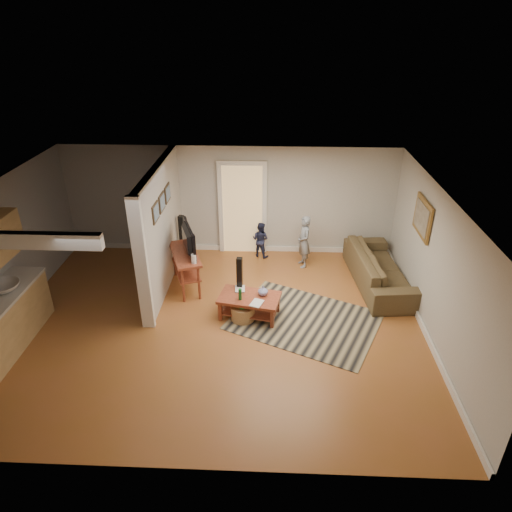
{
  "coord_description": "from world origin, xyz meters",
  "views": [
    {
      "loc": [
        1.02,
        -6.72,
        5.0
      ],
      "look_at": [
        0.71,
        0.62,
        1.1
      ],
      "focal_mm": 32.0,
      "sensor_mm": 36.0,
      "label": 1
    }
  ],
  "objects_px": {
    "child": "(303,265)",
    "sofa": "(377,283)",
    "speaker_left": "(240,283)",
    "toddler": "(260,256)",
    "speaker_right": "(183,240)",
    "toy_basket": "(243,312)",
    "coffee_table": "(250,301)",
    "tv_console": "(186,256)"
  },
  "relations": [
    {
      "from": "sofa",
      "to": "coffee_table",
      "type": "distance_m",
      "value": 2.92
    },
    {
      "from": "sofa",
      "to": "speaker_left",
      "type": "xyz_separation_m",
      "value": [
        -2.82,
        -0.95,
        0.52
      ]
    },
    {
      "from": "coffee_table",
      "to": "child",
      "type": "bearing_deg",
      "value": 61.69
    },
    {
      "from": "speaker_left",
      "to": "child",
      "type": "xyz_separation_m",
      "value": [
        1.29,
        1.66,
        -0.52
      ]
    },
    {
      "from": "coffee_table",
      "to": "speaker_right",
      "type": "xyz_separation_m",
      "value": [
        -1.62,
        2.03,
        0.23
      ]
    },
    {
      "from": "coffee_table",
      "to": "speaker_left",
      "type": "distance_m",
      "value": 0.43
    },
    {
      "from": "sofa",
      "to": "toy_basket",
      "type": "relative_size",
      "value": 5.46
    },
    {
      "from": "sofa",
      "to": "child",
      "type": "distance_m",
      "value": 1.69
    },
    {
      "from": "coffee_table",
      "to": "toddler",
      "type": "distance_m",
      "value": 2.43
    },
    {
      "from": "toy_basket",
      "to": "toddler",
      "type": "distance_m",
      "value": 2.53
    },
    {
      "from": "speaker_right",
      "to": "toy_basket",
      "type": "height_order",
      "value": "speaker_right"
    },
    {
      "from": "sofa",
      "to": "child",
      "type": "relative_size",
      "value": 2.04
    },
    {
      "from": "coffee_table",
      "to": "child",
      "type": "relative_size",
      "value": 1.01
    },
    {
      "from": "child",
      "to": "sofa",
      "type": "bearing_deg",
      "value": 50.63
    },
    {
      "from": "sofa",
      "to": "speaker_left",
      "type": "bearing_deg",
      "value": 102.7
    },
    {
      "from": "tv_console",
      "to": "toy_basket",
      "type": "relative_size",
      "value": 3.0
    },
    {
      "from": "toddler",
      "to": "tv_console",
      "type": "bearing_deg",
      "value": 69.1
    },
    {
      "from": "tv_console",
      "to": "toy_basket",
      "type": "xyz_separation_m",
      "value": [
        1.22,
        -1.09,
        -0.55
      ]
    },
    {
      "from": "speaker_right",
      "to": "toy_basket",
      "type": "xyz_separation_m",
      "value": [
        1.48,
        -2.14,
        -0.41
      ]
    },
    {
      "from": "sofa",
      "to": "speaker_right",
      "type": "relative_size",
      "value": 2.13
    },
    {
      "from": "tv_console",
      "to": "speaker_right",
      "type": "distance_m",
      "value": 1.09
    },
    {
      "from": "child",
      "to": "speaker_right",
      "type": "bearing_deg",
      "value": -105.56
    },
    {
      "from": "speaker_left",
      "to": "toddler",
      "type": "relative_size",
      "value": 1.24
    },
    {
      "from": "speaker_right",
      "to": "child",
      "type": "relative_size",
      "value": 0.96
    },
    {
      "from": "speaker_right",
      "to": "child",
      "type": "height_order",
      "value": "speaker_right"
    },
    {
      "from": "sofa",
      "to": "toy_basket",
      "type": "distance_m",
      "value": 3.07
    },
    {
      "from": "coffee_table",
      "to": "child",
      "type": "height_order",
      "value": "coffee_table"
    },
    {
      "from": "speaker_left",
      "to": "child",
      "type": "distance_m",
      "value": 2.17
    },
    {
      "from": "sofa",
      "to": "toy_basket",
      "type": "xyz_separation_m",
      "value": [
        -2.74,
        -1.38,
        0.16
      ]
    },
    {
      "from": "sofa",
      "to": "speaker_right",
      "type": "height_order",
      "value": "speaker_right"
    },
    {
      "from": "coffee_table",
      "to": "toddler",
      "type": "bearing_deg",
      "value": 87.59
    },
    {
      "from": "coffee_table",
      "to": "speaker_left",
      "type": "bearing_deg",
      "value": 124.15
    },
    {
      "from": "speaker_left",
      "to": "speaker_right",
      "type": "relative_size",
      "value": 0.92
    },
    {
      "from": "toy_basket",
      "to": "speaker_left",
      "type": "bearing_deg",
      "value": 100.7
    },
    {
      "from": "toddler",
      "to": "sofa",
      "type": "bearing_deg",
      "value": -179.65
    },
    {
      "from": "sofa",
      "to": "coffee_table",
      "type": "xyz_separation_m",
      "value": [
        -2.61,
        -1.27,
        0.34
      ]
    },
    {
      "from": "coffee_table",
      "to": "speaker_right",
      "type": "bearing_deg",
      "value": 128.51
    },
    {
      "from": "child",
      "to": "tv_console",
      "type": "bearing_deg",
      "value": -82.03
    },
    {
      "from": "speaker_left",
      "to": "toy_basket",
      "type": "relative_size",
      "value": 2.37
    },
    {
      "from": "sofa",
      "to": "toy_basket",
      "type": "height_order",
      "value": "toy_basket"
    },
    {
      "from": "child",
      "to": "toddler",
      "type": "xyz_separation_m",
      "value": [
        -0.97,
        0.42,
        0.0
      ]
    },
    {
      "from": "coffee_table",
      "to": "tv_console",
      "type": "bearing_deg",
      "value": 144.02
    }
  ]
}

